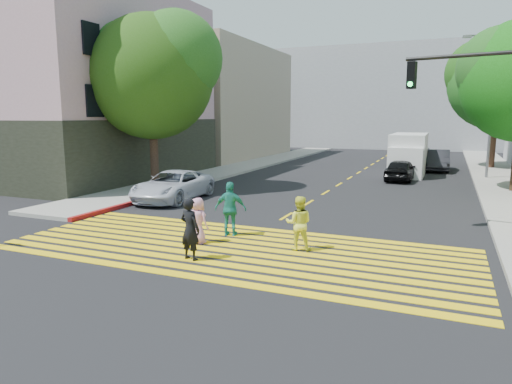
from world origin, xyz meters
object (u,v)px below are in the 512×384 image
Objects in this scene: pedestrian_woman at (299,223)px; dark_car_near at (401,170)px; tree_right_far at (499,77)px; pedestrian_child at (198,221)px; tree_left at (153,70)px; white_van at (408,155)px; white_sedan at (173,186)px; traffic_signal at (504,114)px; dark_car_parked at (437,160)px; silver_car at (421,155)px; pedestrian_man at (190,229)px; pedestrian_extra at (231,209)px.

pedestrian_woman is 16.15m from dark_car_near.
tree_right_far is 27.82m from pedestrian_child.
white_van is (11.57, 11.57, -4.81)m from tree_left.
pedestrian_woman reaches higher than white_sedan.
traffic_signal is at bearing -14.05° from white_sedan.
dark_car_parked is (13.30, 14.77, -5.34)m from tree_left.
dark_car_near is 0.81× the size of silver_car.
pedestrian_man is 9.05m from white_sedan.
white_sedan is 16.61m from white_van.
traffic_signal is at bearing 110.43° from dark_car_near.
dark_car_parked is at bearing 54.48° from white_sedan.
silver_car is (4.27, 26.41, -0.20)m from pedestrian_extra.
white_van is (9.05, 13.91, 0.60)m from white_sedan.
pedestrian_woman reaches higher than pedestrian_child.
pedestrian_extra is (-2.48, 0.66, 0.09)m from pedestrian_woman.
dark_car_parked is at bearing -112.17° from pedestrian_woman.
traffic_signal is (7.55, 4.88, 3.01)m from pedestrian_man.
tree_right_far is 5.81× the size of pedestrian_man.
pedestrian_man is 1.07× the size of pedestrian_woman.
tree_left reaches higher than dark_car_parked.
pedestrian_man is (7.83, -9.66, -5.24)m from tree_left.
silver_car is 0.78× the size of traffic_signal.
tree_left is at bearing 173.63° from traffic_signal.
pedestrian_woman is at bearing -99.48° from dark_car_parked.
pedestrian_woman is 0.41× the size of dark_car_near.
pedestrian_woman is (-6.75, -24.87, -5.78)m from tree_right_far.
pedestrian_man is 0.96× the size of pedestrian_extra.
tree_left is 6.40m from white_sedan.
pedestrian_extra is (-0.12, 2.67, 0.04)m from pedestrian_man.
tree_left is 24.17m from tree_right_far.
tree_right_far is at bearing 46.14° from white_van.
tree_left is 23.44m from silver_car.
white_sedan is at bearing -179.87° from traffic_signal.
tree_left is at bearing -35.84° from pedestrian_child.
white_sedan is at bearing -42.33° from pedestrian_man.
pedestrian_child is (7.20, -8.17, -5.38)m from tree_left.
tree_right_far is 2.18× the size of dark_car_parked.
pedestrian_child is at bearing -48.60° from tree_left.
tree_left is 2.38× the size of dark_car_near.
dark_car_near is at bearing -122.09° from tree_right_far.
white_van is (3.86, 18.57, 0.39)m from pedestrian_extra.
pedestrian_extra is 18.97m from white_van.
tree_right_far is 8.00m from silver_car.
tree_right_far is 28.96m from pedestrian_man.
pedestrian_man is 0.36× the size of silver_car.
pedestrian_extra is at bearing -153.04° from traffic_signal.
dark_car_near is at bearing 36.43° from tree_left.
traffic_signal is (2.08, -19.55, 3.11)m from dark_car_parked.
dark_car_parked is 19.91m from traffic_signal.
tree_left is 6.47× the size of pedestrian_child.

